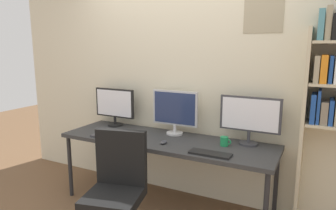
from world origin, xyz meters
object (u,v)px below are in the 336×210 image
at_px(desk, 166,144).
at_px(keyboard_right, 210,154).
at_px(computer_mouse, 164,142).
at_px(keyboard_left, 108,137).
at_px(coffee_mug, 224,141).
at_px(monitor_left, 115,105).
at_px(monitor_center, 175,110).
at_px(office_chair, 117,202).
at_px(monitor_right, 250,117).

relative_size(desk, keyboard_right, 6.00).
bearing_deg(computer_mouse, keyboard_left, -172.19).
height_order(computer_mouse, coffee_mug, coffee_mug).
height_order(desk, keyboard_left, keyboard_left).
xyz_separation_m(desk, computer_mouse, (0.05, -0.15, 0.07)).
height_order(monitor_left, keyboard_left, monitor_left).
relative_size(desk, monitor_left, 4.22).
bearing_deg(monitor_left, monitor_center, 0.00).
relative_size(keyboard_left, computer_mouse, 3.94).
bearing_deg(office_chair, monitor_left, 126.63).
bearing_deg(desk, office_chair, -94.16).
height_order(keyboard_right, coffee_mug, coffee_mug).
bearing_deg(monitor_center, monitor_right, -0.00).
xyz_separation_m(keyboard_left, computer_mouse, (0.61, 0.08, 0.01)).
distance_m(monitor_center, monitor_right, 0.80).
relative_size(monitor_left, monitor_right, 0.91).
height_order(desk, computer_mouse, computer_mouse).
relative_size(monitor_right, keyboard_right, 1.56).
bearing_deg(keyboard_right, monitor_center, 141.70).
bearing_deg(desk, monitor_right, 14.90).
distance_m(office_chair, monitor_right, 1.45).
bearing_deg(keyboard_right, desk, 157.67).
xyz_separation_m(office_chair, keyboard_right, (0.62, 0.55, 0.35)).
bearing_deg(office_chair, desk, 85.84).
bearing_deg(monitor_right, desk, -165.10).
relative_size(monitor_left, keyboard_right, 1.42).
distance_m(desk, monitor_center, 0.38).
bearing_deg(keyboard_left, monitor_left, 118.27).
height_order(monitor_right, keyboard_right, monitor_right).
bearing_deg(monitor_center, office_chair, -93.28).
relative_size(keyboard_right, computer_mouse, 3.88).
height_order(keyboard_right, computer_mouse, computer_mouse).
distance_m(office_chair, keyboard_left, 0.83).
height_order(monitor_center, keyboard_right, monitor_center).
relative_size(monitor_left, keyboard_left, 1.40).
height_order(monitor_center, computer_mouse, monitor_center).
distance_m(keyboard_left, coffee_mug, 1.20).
relative_size(desk, office_chair, 2.26).
xyz_separation_m(office_chair, monitor_left, (-0.74, 1.00, 0.59)).
xyz_separation_m(computer_mouse, coffee_mug, (0.55, 0.21, 0.03)).
height_order(monitor_center, keyboard_left, monitor_center).
bearing_deg(monitor_left, monitor_right, 0.00).
relative_size(monitor_center, monitor_right, 0.89).
distance_m(keyboard_left, keyboard_right, 1.12).
xyz_separation_m(desk, monitor_right, (0.80, 0.21, 0.32)).
xyz_separation_m(monitor_center, keyboard_left, (-0.56, -0.44, -0.25)).
relative_size(office_chair, computer_mouse, 10.31).
distance_m(monitor_left, keyboard_right, 1.45).
relative_size(monitor_center, keyboard_right, 1.39).
distance_m(monitor_center, keyboard_left, 0.76).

